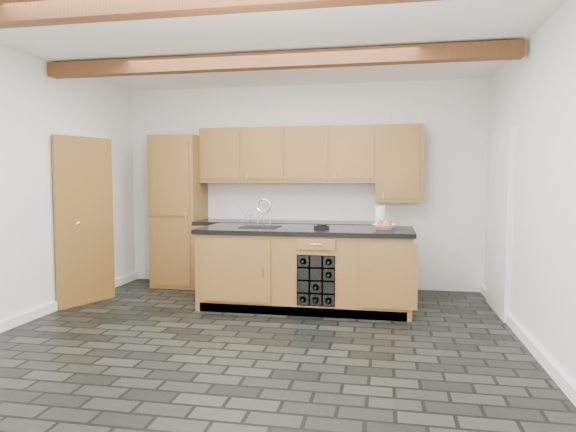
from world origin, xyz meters
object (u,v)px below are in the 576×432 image
Objects in this scene: island at (306,268)px; fruit_bowl at (384,227)px; paper_towel at (380,217)px; kitchen_scale at (322,227)px.

fruit_bowl is at bearing -2.61° from island.
island is 9.70× the size of paper_towel.
kitchen_scale is (0.18, -0.05, 0.49)m from island.
paper_towel is (-0.05, 0.27, 0.09)m from fruit_bowl.
fruit_bowl is (0.89, -0.04, 0.50)m from island.
paper_towel is at bearing 15.10° from island.
fruit_bowl reaches higher than island.
paper_towel is at bearing 101.09° from fruit_bowl.
paper_towel is (0.65, 0.27, 0.10)m from kitchen_scale.
fruit_bowl is 0.29m from paper_towel.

